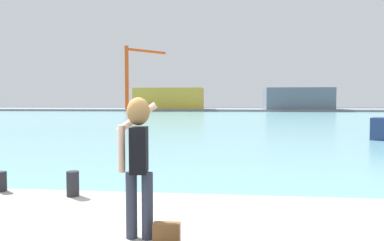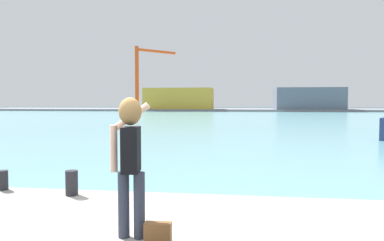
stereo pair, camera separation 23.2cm
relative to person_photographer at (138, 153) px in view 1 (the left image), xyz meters
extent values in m
plane|color=#334751|center=(-0.79, 50.22, -1.68)|extent=(220.00, 220.00, 0.00)
cube|color=#6BA8B2|center=(-0.79, 52.22, -1.67)|extent=(140.00, 100.00, 0.02)
cube|color=gray|center=(-0.79, 92.22, -1.41)|extent=(140.00, 20.00, 0.54)
cylinder|color=#2D3342|center=(-0.09, 0.00, -0.66)|extent=(0.14, 0.14, 0.82)
cylinder|color=#2D3342|center=(0.11, 0.00, -0.66)|extent=(0.14, 0.14, 0.82)
cube|color=black|center=(0.01, 0.00, 0.03)|extent=(0.24, 0.36, 0.56)
sphere|color=#E0B293|center=(0.01, 0.00, 0.49)|extent=(0.22, 0.22, 0.22)
ellipsoid|color=olive|center=(0.01, -0.02, 0.50)|extent=(0.28, 0.26, 0.34)
cylinder|color=#E0B293|center=(-0.21, 0.00, 0.04)|extent=(0.09, 0.09, 0.58)
cylinder|color=#E0B293|center=(-0.07, 0.21, 0.41)|extent=(0.53, 0.15, 0.40)
cube|color=black|center=(-0.08, 0.33, 0.58)|extent=(0.02, 0.07, 0.14)
cube|color=brown|center=(0.37, -0.11, -0.95)|extent=(0.32, 0.15, 0.24)
cylinder|color=black|center=(-1.68, 1.82, -0.84)|extent=(0.22, 0.22, 0.45)
cylinder|color=black|center=(-3.17, 2.02, -0.88)|extent=(0.18, 0.18, 0.37)
cube|color=gold|center=(-14.55, 87.23, 1.52)|extent=(17.22, 8.43, 5.32)
cube|color=slate|center=(17.65, 88.30, 1.48)|extent=(16.01, 11.24, 5.24)
cylinder|color=#D84C19|center=(-25.05, 84.91, 6.83)|extent=(1.00, 1.00, 15.95)
cylinder|color=#D84C19|center=(-20.93, 89.23, 14.01)|extent=(8.76, 9.12, 0.70)
camera|label=1|loc=(1.12, -4.28, 0.62)|focal=33.67mm
camera|label=2|loc=(1.35, -4.25, 0.62)|focal=33.67mm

